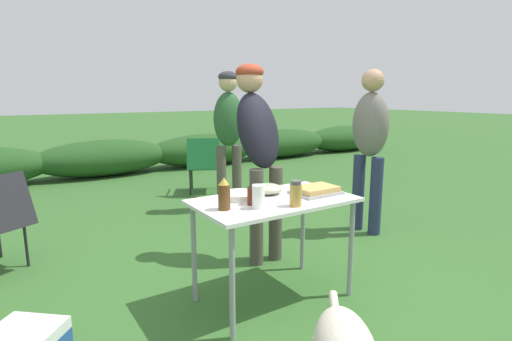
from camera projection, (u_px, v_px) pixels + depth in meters
The scene contains 14 objects.
ground_plane at pixel (273, 298), 2.89m from camera, with size 60.00×60.00×0.00m, color #336028.
shrub_hedge at pixel (104, 158), 7.15m from camera, with size 14.40×0.90×0.65m.
folding_table at pixel (274, 210), 2.76m from camera, with size 1.10×0.64×0.74m.
food_tray at pixel (316, 190), 2.88m from camera, with size 0.33×0.25×0.06m.
plate_stack at pixel (240, 195), 2.75m from camera, with size 0.25×0.25×0.04m, color white.
mixing_bowl at pixel (268, 189), 2.89m from camera, with size 0.21×0.21×0.07m, color #ADBC99.
paper_cup_stack at pixel (258, 197), 2.51m from camera, with size 0.08×0.08×0.15m, color white.
bbq_sauce_bottle at pixel (253, 194), 2.59m from camera, with size 0.08×0.08×0.15m.
spice_jar at pixel (296, 194), 2.56m from camera, with size 0.08×0.08×0.17m.
beer_bottle at pixel (224, 194), 2.48m from camera, with size 0.08×0.08×0.20m.
standing_person_in_dark_puffer at pixel (258, 138), 3.42m from camera, with size 0.38×0.51×1.71m.
standing_person_in_olive_jacket at pixel (370, 137), 4.10m from camera, with size 0.33×0.43×1.70m.
standing_person_with_beanie at pixel (229, 126), 4.89m from camera, with size 0.41×0.33×1.72m.
camp_chair_green_behind_table at pixel (204, 162), 5.84m from camera, with size 0.68×0.74×0.83m.
Camera 1 is at (-1.55, -2.17, 1.45)m, focal length 28.00 mm.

